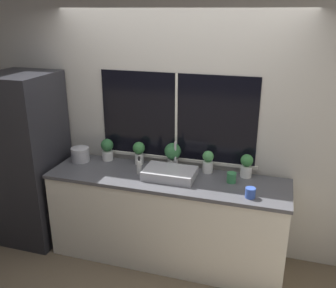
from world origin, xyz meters
TOP-DOWN VIEW (x-y plane):
  - ground_plane at (0.00, 0.00)m, footprint 14.00×14.00m
  - wall_back at (0.00, 0.70)m, footprint 8.00×0.09m
  - wall_left at (-2.17, 1.50)m, footprint 0.06×7.00m
  - counter at (0.00, 0.31)m, footprint 2.39×0.65m
  - refrigerator at (-1.57, 0.29)m, footprint 0.65×0.72m
  - sink at (0.03, 0.32)m, footprint 0.50×0.38m
  - potted_plant_far_left at (-0.75, 0.56)m, footprint 0.13×0.13m
  - potted_plant_left at (-0.38, 0.56)m, footprint 0.13×0.13m
  - potted_plant_center at (-0.01, 0.56)m, footprint 0.17×0.17m
  - potted_plant_right at (0.36, 0.56)m, footprint 0.11×0.11m
  - potted_plant_far_right at (0.75, 0.56)m, footprint 0.12×0.12m
  - soap_bottle at (-0.29, 0.32)m, footprint 0.05×0.05m
  - mug_green at (0.63, 0.39)m, footprint 0.09×0.09m
  - mug_blue at (0.83, 0.13)m, footprint 0.09×0.09m
  - kettle at (-1.02, 0.44)m, footprint 0.19×0.19m

SIDE VIEW (x-z plane):
  - ground_plane at x=0.00m, z-range 0.00..0.00m
  - counter at x=0.00m, z-range 0.00..0.93m
  - refrigerator at x=-1.57m, z-range 0.00..1.88m
  - mug_blue at x=0.83m, z-range 0.93..1.02m
  - sink at x=0.03m, z-range 0.82..1.13m
  - mug_green at x=0.63m, z-range 0.93..1.03m
  - soap_bottle at x=-0.29m, z-range 0.91..1.09m
  - kettle at x=-1.02m, z-range 0.92..1.09m
  - potted_plant_right at x=0.36m, z-range 0.93..1.16m
  - potted_plant_far_right at x=0.75m, z-range 0.93..1.17m
  - potted_plant_far_left at x=-0.75m, z-range 0.93..1.17m
  - potted_plant_left at x=-0.38m, z-range 0.94..1.19m
  - potted_plant_center at x=-0.01m, z-range 0.95..1.22m
  - wall_left at x=-2.17m, z-range 0.00..2.70m
  - wall_back at x=0.00m, z-range 0.00..2.70m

